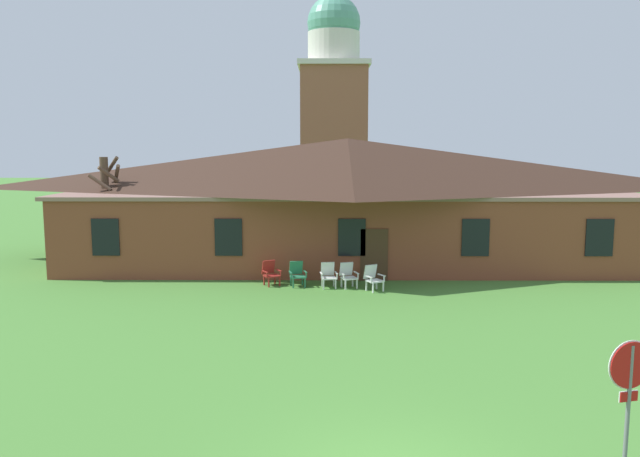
% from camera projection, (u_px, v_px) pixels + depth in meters
% --- Properties ---
extents(brick_building, '(25.65, 10.40, 5.75)m').
position_uv_depth(brick_building, '(347.00, 198.00, 29.34)').
color(brick_building, brown).
rests_on(brick_building, ground).
extents(dome_tower, '(5.18, 5.18, 17.19)m').
position_uv_depth(dome_tower, '(334.00, 114.00, 45.62)').
color(dome_tower, '#93563D').
rests_on(dome_tower, ground).
extents(stop_sign, '(0.78, 0.23, 2.31)m').
position_uv_depth(stop_sign, '(630.00, 382.00, 9.73)').
color(stop_sign, slate).
rests_on(stop_sign, ground).
extents(lawn_chair_by_porch, '(0.83, 0.86, 0.96)m').
position_uv_depth(lawn_chair_by_porch, '(270.00, 272.00, 23.89)').
color(lawn_chair_by_porch, maroon).
rests_on(lawn_chair_by_porch, ground).
extents(lawn_chair_near_door, '(0.74, 0.79, 0.96)m').
position_uv_depth(lawn_chair_near_door, '(297.00, 273.00, 23.72)').
color(lawn_chair_near_door, '#28704C').
rests_on(lawn_chair_near_door, ground).
extents(lawn_chair_left_end, '(0.70, 0.74, 0.96)m').
position_uv_depth(lawn_chair_left_end, '(328.00, 274.00, 23.51)').
color(lawn_chair_left_end, silver).
rests_on(lawn_chair_left_end, ground).
extents(lawn_chair_middle, '(0.76, 0.81, 0.96)m').
position_uv_depth(lawn_chair_middle, '(348.00, 275.00, 23.48)').
color(lawn_chair_middle, white).
rests_on(lawn_chair_middle, ground).
extents(lawn_chair_right_end, '(0.83, 0.86, 0.96)m').
position_uv_depth(lawn_chair_right_end, '(373.00, 277.00, 22.98)').
color(lawn_chair_right_end, white).
rests_on(lawn_chair_right_end, ground).
extents(bare_tree_beside_building, '(1.34, 1.49, 4.95)m').
position_uv_depth(bare_tree_beside_building, '(107.00, 207.00, 27.19)').
color(bare_tree_beside_building, brown).
rests_on(bare_tree_beside_building, ground).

